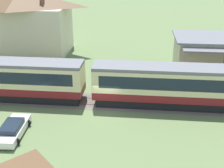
% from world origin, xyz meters
% --- Properties ---
extents(ground_plane, '(600.00, 600.00, 0.00)m').
position_xyz_m(ground_plane, '(0.00, 0.00, 0.00)').
color(ground_plane, '#607547').
extents(passenger_train, '(75.31, 2.93, 4.23)m').
position_xyz_m(passenger_train, '(-1.66, 1.32, 2.34)').
color(passenger_train, maroon).
rests_on(passenger_train, ground_plane).
extents(railway_track, '(110.30, 3.60, 0.04)m').
position_xyz_m(railway_track, '(-2.70, 1.32, 0.01)').
color(railway_track, '#665B51').
rests_on(railway_track, ground_plane).
extents(station_building, '(10.39, 8.16, 4.69)m').
position_xyz_m(station_building, '(12.74, 11.22, 2.38)').
color(station_building, '#BCB293').
rests_on(station_building, ground_plane).
extents(station_house_brown_roof, '(14.71, 7.99, 9.57)m').
position_xyz_m(station_house_brown_roof, '(-14.80, 17.28, 4.94)').
color(station_house_brown_roof, beige).
rests_on(station_house_brown_roof, ground_plane).
extents(parked_car_white, '(2.28, 4.56, 1.17)m').
position_xyz_m(parked_car_white, '(-7.28, -5.36, 0.57)').
color(parked_car_white, white).
rests_on(parked_car_white, ground_plane).
extents(yard_tree_2, '(3.32, 3.32, 6.07)m').
position_xyz_m(yard_tree_2, '(-15.50, 19.68, 4.37)').
color(yard_tree_2, '#4C3823').
rests_on(yard_tree_2, ground_plane).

